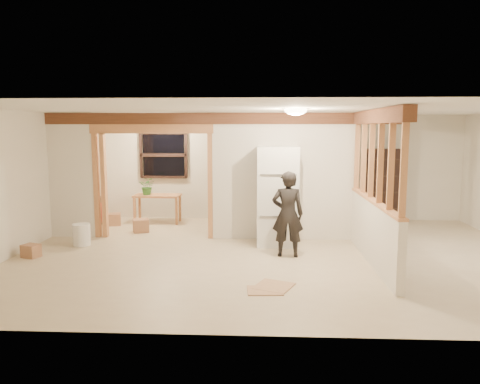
# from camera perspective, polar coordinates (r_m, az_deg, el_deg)

# --- Properties ---
(floor) EXTENTS (9.00, 6.50, 0.01)m
(floor) POSITION_cam_1_polar(r_m,az_deg,el_deg) (8.28, 4.19, -7.64)
(floor) COLOR beige
(floor) RESTS_ON ground
(ceiling) EXTENTS (9.00, 6.50, 0.01)m
(ceiling) POSITION_cam_1_polar(r_m,az_deg,el_deg) (7.99, 4.37, 9.95)
(ceiling) COLOR white
(wall_back) EXTENTS (9.00, 0.01, 2.50)m
(wall_back) POSITION_cam_1_polar(r_m,az_deg,el_deg) (11.27, 3.85, 2.98)
(wall_back) COLOR silver
(wall_back) RESTS_ON floor
(wall_front) EXTENTS (9.00, 0.01, 2.50)m
(wall_front) POSITION_cam_1_polar(r_m,az_deg,el_deg) (4.83, 5.27, -3.57)
(wall_front) COLOR silver
(wall_front) RESTS_ON floor
(wall_left) EXTENTS (0.01, 6.50, 2.50)m
(wall_left) POSITION_cam_1_polar(r_m,az_deg,el_deg) (9.11, -25.32, 1.08)
(wall_left) COLOR silver
(wall_left) RESTS_ON floor
(partition_left_stub) EXTENTS (0.90, 0.12, 2.50)m
(partition_left_stub) POSITION_cam_1_polar(r_m,az_deg,el_deg) (9.99, -19.82, 1.91)
(partition_left_stub) COLOR silver
(partition_left_stub) RESTS_ON floor
(partition_center) EXTENTS (2.80, 0.12, 2.50)m
(partition_center) POSITION_cam_1_polar(r_m,az_deg,el_deg) (9.24, 5.33, 1.89)
(partition_center) COLOR silver
(partition_center) RESTS_ON floor
(doorway_frame) EXTENTS (2.46, 0.14, 2.20)m
(doorway_frame) POSITION_cam_1_polar(r_m,az_deg,el_deg) (9.50, -10.55, 1.04)
(doorway_frame) COLOR tan
(doorway_frame) RESTS_ON floor
(header_beam_back) EXTENTS (7.00, 0.18, 0.22)m
(header_beam_back) POSITION_cam_1_polar(r_m,az_deg,el_deg) (9.22, -2.15, 8.94)
(header_beam_back) COLOR brown
(header_beam_back) RESTS_ON ceiling
(header_beam_right) EXTENTS (0.18, 3.30, 0.22)m
(header_beam_right) POSITION_cam_1_polar(r_m,az_deg,el_deg) (7.80, 16.43, 8.83)
(header_beam_right) COLOR brown
(header_beam_right) RESTS_ON ceiling
(pony_wall) EXTENTS (0.12, 3.20, 1.00)m
(pony_wall) POSITION_cam_1_polar(r_m,az_deg,el_deg) (7.98, 15.90, -4.79)
(pony_wall) COLOR silver
(pony_wall) RESTS_ON floor
(stud_partition) EXTENTS (0.14, 3.20, 1.32)m
(stud_partition) POSITION_cam_1_polar(r_m,az_deg,el_deg) (7.81, 16.22, 3.55)
(stud_partition) COLOR tan
(stud_partition) RESTS_ON pony_wall
(window_back) EXTENTS (1.12, 0.10, 1.10)m
(window_back) POSITION_cam_1_polar(r_m,az_deg,el_deg) (11.42, -9.32, 4.46)
(window_back) COLOR black
(window_back) RESTS_ON wall_back
(ceiling_dome_main) EXTENTS (0.36, 0.36, 0.16)m
(ceiling_dome_main) POSITION_cam_1_polar(r_m,az_deg,el_deg) (7.50, 6.80, 9.91)
(ceiling_dome_main) COLOR #FFEABF
(ceiling_dome_main) RESTS_ON ceiling
(ceiling_dome_util) EXTENTS (0.32, 0.32, 0.14)m
(ceiling_dome_util) POSITION_cam_1_polar(r_m,az_deg,el_deg) (10.53, -9.89, 9.23)
(ceiling_dome_util) COLOR #FFEABF
(ceiling_dome_util) RESTS_ON ceiling
(hanging_bulb) EXTENTS (0.07, 0.07, 0.07)m
(hanging_bulb) POSITION_cam_1_polar(r_m,az_deg,el_deg) (9.75, -7.86, 7.64)
(hanging_bulb) COLOR #FFD88C
(hanging_bulb) RESTS_ON ceiling
(refrigerator) EXTENTS (0.76, 0.74, 1.86)m
(refrigerator) POSITION_cam_1_polar(r_m,az_deg,el_deg) (8.85, 4.59, -0.47)
(refrigerator) COLOR white
(refrigerator) RESTS_ON floor
(woman) EXTENTS (0.55, 0.37, 1.48)m
(woman) POSITION_cam_1_polar(r_m,az_deg,el_deg) (8.03, 5.83, -2.69)
(woman) COLOR black
(woman) RESTS_ON floor
(work_table) EXTENTS (1.08, 0.57, 0.66)m
(work_table) POSITION_cam_1_polar(r_m,az_deg,el_deg) (11.05, -10.00, -2.02)
(work_table) COLOR tan
(work_table) RESTS_ON floor
(potted_plant) EXTENTS (0.38, 0.33, 0.40)m
(potted_plant) POSITION_cam_1_polar(r_m,az_deg,el_deg) (10.99, -11.21, 0.71)
(potted_plant) COLOR #406F30
(potted_plant) RESTS_ON work_table
(shop_vac) EXTENTS (0.59, 0.59, 0.64)m
(shop_vac) POSITION_cam_1_polar(r_m,az_deg,el_deg) (11.24, -17.38, -2.17)
(shop_vac) COLOR #B70D0C
(shop_vac) RESTS_ON floor
(bookshelf) EXTENTS (0.86, 0.29, 1.72)m
(bookshelf) POSITION_cam_1_polar(r_m,az_deg,el_deg) (11.45, 16.93, 0.76)
(bookshelf) COLOR black
(bookshelf) RESTS_ON floor
(bucket) EXTENTS (0.42, 0.42, 0.41)m
(bucket) POSITION_cam_1_polar(r_m,az_deg,el_deg) (9.33, -18.75, -4.95)
(bucket) COLOR silver
(bucket) RESTS_ON floor
(box_util_a) EXTENTS (0.39, 0.37, 0.28)m
(box_util_a) POSITION_cam_1_polar(r_m,az_deg,el_deg) (10.19, -11.98, -4.02)
(box_util_a) COLOR #A5714F
(box_util_a) RESTS_ON floor
(box_util_b) EXTENTS (0.36, 0.36, 0.27)m
(box_util_b) POSITION_cam_1_polar(r_m,az_deg,el_deg) (11.03, -15.08, -3.24)
(box_util_b) COLOR #A5714F
(box_util_b) RESTS_ON floor
(box_front) EXTENTS (0.33, 0.30, 0.22)m
(box_front) POSITION_cam_1_polar(r_m,az_deg,el_deg) (8.83, -24.13, -6.57)
(box_front) COLOR #A5714F
(box_front) RESTS_ON floor
(floor_panel_near) EXTENTS (0.64, 0.64, 0.02)m
(floor_panel_near) POSITION_cam_1_polar(r_m,az_deg,el_deg) (6.67, 4.13, -11.38)
(floor_panel_near) COLOR tan
(floor_panel_near) RESTS_ON floor
(floor_panel_far) EXTENTS (0.50, 0.42, 0.02)m
(floor_panel_far) POSITION_cam_1_polar(r_m,az_deg,el_deg) (6.50, 3.07, -11.90)
(floor_panel_far) COLOR tan
(floor_panel_far) RESTS_ON floor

